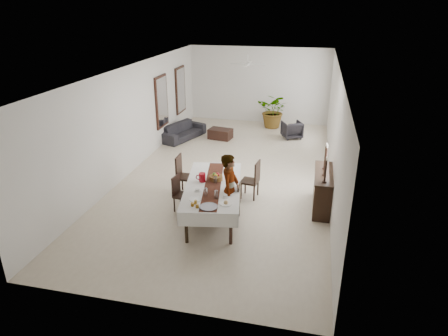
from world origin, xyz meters
The scene contains 88 objects.
floor centered at (0.00, 0.00, 0.00)m, with size 6.00×12.00×0.00m, color beige.
ceiling centered at (0.00, 0.00, 3.20)m, with size 6.00×12.00×0.02m, color white.
wall_back centered at (0.00, 6.00, 1.60)m, with size 6.00×0.02×3.20m, color silver.
wall_front centered at (0.00, -6.00, 1.60)m, with size 6.00×0.02×3.20m, color silver.
wall_left centered at (-3.00, 0.00, 1.60)m, with size 0.02×12.00×3.20m, color silver.
wall_right centered at (3.00, 0.00, 1.60)m, with size 0.02×12.00×3.20m, color silver.
dining_table_top centered at (0.17, -2.62, 0.80)m, with size 1.10×2.64×0.05m, color black.
table_leg_fl centered at (-0.09, -3.94, 0.38)m, with size 0.08×0.08×0.77m, color black.
table_leg_fr centered at (0.86, -3.77, 0.38)m, with size 0.08×0.08×0.77m, color black.
table_leg_bl centered at (-0.52, -1.47, 0.38)m, with size 0.08×0.08×0.77m, color black.
table_leg_br centered at (0.44, -1.30, 0.38)m, with size 0.08×0.08×0.77m, color black.
tablecloth_top centered at (0.17, -2.62, 0.83)m, with size 1.30×2.84×0.01m, color silver.
tablecloth_drape_left centered at (-0.46, -2.73, 0.67)m, with size 0.01×2.84×0.33m, color white.
tablecloth_drape_right centered at (0.81, -2.51, 0.67)m, with size 0.01×2.84×0.33m, color silver.
tablecloth_drape_near centered at (0.41, -4.01, 0.67)m, with size 1.30×0.01×0.33m, color white.
tablecloth_drape_far centered at (-0.07, -1.23, 0.67)m, with size 1.30×0.01×0.33m, color silver.
table_runner centered at (0.17, -2.62, 0.84)m, with size 0.38×2.75×0.00m, color #532517.
red_pitcher centered at (-0.13, -2.50, 0.95)m, with size 0.16×0.16×0.22m, color maroon.
pitcher_handle centered at (-0.22, -2.52, 0.95)m, with size 0.13×0.13×0.02m, color maroon.
wine_glass_near centered at (0.42, -3.30, 0.93)m, with size 0.08×0.08×0.19m, color white.
wine_glass_mid centered at (0.17, -3.23, 0.93)m, with size 0.08×0.08×0.19m, color silver.
wine_glass_far centered at (0.22, -2.56, 0.93)m, with size 0.08×0.08×0.19m, color silver.
teacup_right centered at (0.61, -3.21, 0.87)m, with size 0.10×0.10×0.07m, color silver.
saucer_right centered at (0.61, -3.21, 0.84)m, with size 0.16×0.16×0.01m, color silver.
teacup_left centered at (-0.09, -3.06, 0.87)m, with size 0.10×0.10×0.07m, color silver.
saucer_left centered at (-0.09, -3.06, 0.84)m, with size 0.16×0.16×0.01m, color silver.
plate_near_right centered at (0.70, -3.53, 0.85)m, with size 0.26×0.26×0.02m, color white.
bread_near_right centered at (0.70, -3.53, 0.88)m, with size 0.10×0.10×0.10m, color tan.
plate_near_left centered at (-0.01, -3.49, 0.85)m, with size 0.26×0.26×0.02m, color silver.
plate_far_left centered at (-0.28, -2.08, 0.85)m, with size 0.26×0.26×0.02m, color white.
serving_tray centered at (0.37, -3.76, 0.85)m, with size 0.40×0.40×0.02m, color #45444A.
jam_jar_a centered at (0.14, -3.83, 0.88)m, with size 0.07×0.07×0.08m, color brown.
jam_jar_b centered at (0.02, -3.79, 0.88)m, with size 0.07×0.07×0.08m, color #976115.
jam_jar_c centered at (0.05, -3.67, 0.88)m, with size 0.07×0.07×0.08m, color #9B6916.
fruit_basket centered at (0.18, -2.34, 0.89)m, with size 0.33×0.33×0.11m, color brown.
fruit_red centered at (0.21, -2.31, 0.97)m, with size 0.10×0.10×0.10m, color maroon.
fruit_green centered at (0.13, -2.31, 0.97)m, with size 0.09×0.09×0.09m, color #4F8427.
fruit_yellow centered at (0.19, -2.39, 0.97)m, with size 0.09×0.09×0.09m, color gold.
chair_right_near_seat centered at (0.66, -2.71, 0.41)m, with size 0.39×0.39×0.04m, color black.
chair_right_near_leg_fl centered at (0.83, -2.86, 0.19)m, with size 0.04×0.04×0.39m, color black.
chair_right_near_leg_fr centered at (0.81, -2.54, 0.19)m, with size 0.04×0.04×0.39m, color black.
chair_right_near_leg_bl centered at (0.50, -2.88, 0.19)m, with size 0.04×0.04×0.39m, color black.
chair_right_near_leg_br centered at (0.48, -2.56, 0.19)m, with size 0.04×0.04×0.39m, color black.
chair_right_near_back centered at (0.83, -2.70, 0.68)m, with size 0.39×0.04×0.50m, color black.
chair_right_far_seat centered at (0.88, -1.43, 0.46)m, with size 0.44×0.44×0.05m, color black.
chair_right_far_leg_fl centered at (1.04, -1.63, 0.22)m, with size 0.04×0.04×0.44m, color black.
chair_right_far_leg_fr centered at (1.09, -1.27, 0.22)m, with size 0.04×0.04×0.44m, color black.
chair_right_far_leg_bl centered at (0.68, -1.58, 0.22)m, with size 0.04×0.04×0.44m, color black.
chair_right_far_leg_br centered at (0.73, -1.22, 0.22)m, with size 0.04×0.04×0.44m, color black.
chair_right_far_back centered at (1.08, -1.46, 0.77)m, with size 0.44×0.04×0.56m, color black.
chair_left_near_seat centered at (-0.64, -2.55, 0.41)m, with size 0.39×0.39×0.04m, color black.
chair_left_near_leg_fl centered at (-0.77, -2.36, 0.19)m, with size 0.04×0.04×0.39m, color black.
chair_left_near_leg_fr centered at (-0.82, -2.68, 0.19)m, with size 0.04×0.04×0.39m, color black.
chair_left_near_leg_bl centered at (-0.45, -2.41, 0.19)m, with size 0.04×0.04×0.39m, color black.
chair_left_near_leg_br centered at (-0.50, -2.73, 0.19)m, with size 0.04×0.04×0.39m, color black.
chair_left_near_back centered at (-0.81, -2.51, 0.68)m, with size 0.39×0.04×0.50m, color black.
chair_left_far_seat centered at (-0.84, -1.59, 0.48)m, with size 0.46×0.46×0.05m, color black.
chair_left_far_leg_fl centered at (-1.03, -1.40, 0.23)m, with size 0.05×0.05×0.46m, color black.
chair_left_far_leg_fr centered at (-1.03, -1.78, 0.23)m, with size 0.05×0.05×0.46m, color black.
chair_left_far_leg_bl centered at (-0.65, -1.40, 0.23)m, with size 0.05×0.05×0.46m, color black.
chair_left_far_leg_br centered at (-0.65, -1.78, 0.23)m, with size 0.05×0.05×0.46m, color black.
chair_left_far_back centered at (-1.05, -1.59, 0.80)m, with size 0.46×0.04×0.59m, color black.
woman centered at (0.64, -2.88, 0.87)m, with size 0.64×0.42×1.75m, color #94979C.
sideboard_body centered at (2.78, -1.61, 0.47)m, with size 0.42×1.57×0.94m, color black.
sideboard_top centered at (2.78, -1.61, 0.96)m, with size 0.46×1.63×0.03m, color black.
candlestick_near_base centered at (2.78, -2.19, 0.99)m, with size 0.10×0.10×0.03m, color black.
candlestick_near_shaft centered at (2.78, -2.19, 1.27)m, with size 0.05×0.05×0.52m, color black.
candlestick_near_candle centered at (2.78, -2.19, 1.57)m, with size 0.04×0.04×0.08m, color white.
candlestick_mid_base centered at (2.78, -1.77, 0.99)m, with size 0.10×0.10×0.03m, color black.
candlestick_mid_shaft centered at (2.78, -1.77, 1.35)m, with size 0.05×0.05×0.68m, color black.
candlestick_mid_candle centered at (2.78, -1.77, 1.73)m, with size 0.04×0.04×0.08m, color silver.
candlestick_far_base centered at (2.78, -1.35, 0.99)m, with size 0.10×0.10×0.03m, color black.
candlestick_far_shaft centered at (2.78, -1.35, 1.29)m, with size 0.05×0.05×0.58m, color black.
candlestick_far_candle centered at (2.78, -1.35, 1.62)m, with size 0.04×0.04×0.08m, color white.
sofa centered at (-2.47, 2.97, 0.30)m, with size 2.03×0.79×0.59m, color #252328.
armchair centered at (1.63, 3.99, 0.33)m, with size 0.69×0.71×0.65m, color #272429.
coffee_table centered at (-1.05, 3.27, 0.19)m, with size 0.86×0.57×0.38m, color black.
potted_plant centered at (0.79, 5.22, 0.72)m, with size 1.30×1.13×1.44m, color #315421.
mirror_frame_near centered at (-2.96, 2.20, 1.60)m, with size 0.06×1.05×1.85m, color black.
mirror_glass_near centered at (-2.92, 2.20, 1.60)m, with size 0.01×0.90×1.70m, color white.
mirror_frame_far centered at (-2.96, 4.30, 1.60)m, with size 0.06×1.05×1.85m, color black.
mirror_glass_far centered at (-2.92, 4.30, 1.60)m, with size 0.01×0.90×1.70m, color silver.
fan_rod centered at (0.00, 3.00, 3.10)m, with size 0.04×0.04×0.20m, color silver.
fan_hub centered at (0.00, 3.00, 2.90)m, with size 0.16×0.16×0.08m, color silver.
fan_blade_n centered at (0.00, 3.35, 2.90)m, with size 0.10×0.55×0.01m, color white.
fan_blade_s centered at (0.00, 2.65, 2.90)m, with size 0.10×0.55×0.01m, color white.
fan_blade_e centered at (0.35, 3.00, 2.90)m, with size 0.55×0.10×0.01m, color silver.
fan_blade_w centered at (-0.35, 3.00, 2.90)m, with size 0.55×0.10×0.01m, color silver.
Camera 1 is at (2.38, -11.06, 4.91)m, focal length 32.00 mm.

